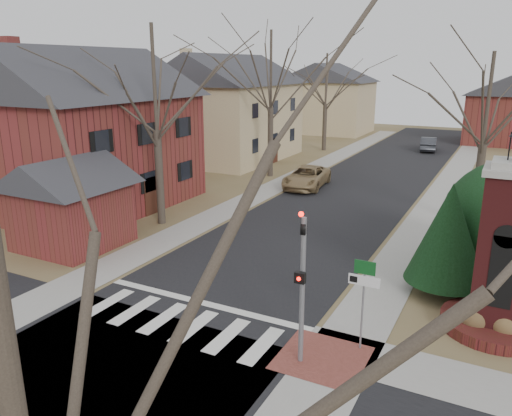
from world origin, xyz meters
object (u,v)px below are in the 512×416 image
Objects in this scene: traffic_signal_pole at (302,276)px; brick_gate_monument at (503,265)px; sign_post at (363,287)px; distant_car at (429,144)px; pickup_truck at (307,177)px.

brick_gate_monument is (4.70, 4.42, -0.42)m from traffic_signal_pole.
distant_car is (-3.99, 37.17, -1.28)m from sign_post.
brick_gate_monument is 34.99m from distant_car.
pickup_truck is (-12.25, 14.91, -1.46)m from brick_gate_monument.
traffic_signal_pole is 0.89× the size of pickup_truck.
brick_gate_monument is 19.35m from pickup_truck.
traffic_signal_pole reaches higher than sign_post.
traffic_signal_pole is at bearing -132.43° from sign_post.
pickup_truck reaches higher than distant_car.
brick_gate_monument reaches higher than sign_post.
pickup_truck is at bearing 68.77° from distant_car.
brick_gate_monument is at bearing -56.11° from pickup_truck.
traffic_signal_pole is 20.83m from pickup_truck.
sign_post is 20.01m from pickup_truck.
sign_post is 0.68× the size of distant_car.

